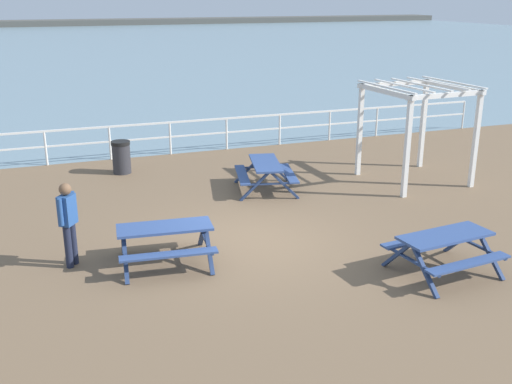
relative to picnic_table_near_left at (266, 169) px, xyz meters
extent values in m
cube|color=brown|center=(-1.55, -3.13, -0.68)|extent=(30.00, 24.00, 0.20)
cube|color=gray|center=(-1.55, 49.62, -0.58)|extent=(142.00, 90.00, 0.01)
cube|color=#4C4C47|center=(-1.55, 92.62, -0.58)|extent=(142.00, 6.00, 1.80)
cube|color=white|center=(-1.55, 4.62, 0.47)|extent=(23.00, 0.06, 0.06)
cube|color=white|center=(-1.55, 4.62, -0.01)|extent=(23.00, 0.05, 0.05)
cylinder|color=white|center=(-5.38, 4.62, -0.06)|extent=(0.07, 0.07, 1.05)
cylinder|color=white|center=(-3.46, 4.62, -0.06)|extent=(0.07, 0.07, 1.05)
cylinder|color=white|center=(-1.55, 4.62, -0.06)|extent=(0.07, 0.07, 1.05)
cylinder|color=white|center=(0.37, 4.62, -0.06)|extent=(0.07, 0.07, 1.05)
cylinder|color=white|center=(2.29, 4.62, -0.06)|extent=(0.07, 0.07, 1.05)
cylinder|color=white|center=(4.20, 4.62, -0.06)|extent=(0.07, 0.07, 1.05)
cylinder|color=white|center=(6.12, 4.62, -0.06)|extent=(0.07, 0.07, 1.05)
cylinder|color=white|center=(8.04, 4.62, -0.06)|extent=(0.07, 0.07, 1.05)
cylinder|color=white|center=(9.95, 4.62, -0.06)|extent=(0.07, 0.07, 1.05)
cube|color=#334C84|center=(0.00, 0.00, 0.17)|extent=(1.10, 1.91, 0.05)
cube|color=#334C84|center=(-0.60, 0.14, -0.13)|extent=(0.67, 1.81, 0.04)
cube|color=#334C84|center=(0.60, -0.14, -0.13)|extent=(0.67, 1.81, 0.04)
cube|color=navy|center=(-0.19, 0.85, -0.21)|extent=(0.79, 0.26, 0.79)
cube|color=navy|center=(0.54, 0.67, -0.21)|extent=(0.79, 0.26, 0.79)
cube|color=navy|center=(0.18, 0.76, -0.16)|extent=(1.47, 0.40, 0.04)
cube|color=navy|center=(-0.54, -0.67, -0.21)|extent=(0.79, 0.26, 0.79)
cube|color=navy|center=(0.19, -0.85, -0.21)|extent=(0.79, 0.26, 0.79)
cube|color=navy|center=(-0.18, -0.76, -0.16)|extent=(1.47, 0.40, 0.04)
cube|color=#334C84|center=(-3.46, -3.61, 0.17)|extent=(1.86, 0.88, 0.05)
cube|color=#334C84|center=(-3.39, -3.00, -0.13)|extent=(1.82, 0.44, 0.04)
cube|color=#334C84|center=(-3.52, -4.23, -0.13)|extent=(1.82, 0.44, 0.04)
cube|color=navy|center=(-2.64, -3.32, -0.21)|extent=(0.16, 0.80, 0.79)
cube|color=navy|center=(-2.72, -4.07, -0.21)|extent=(0.16, 0.80, 0.79)
cube|color=navy|center=(-2.68, -3.69, -0.16)|extent=(0.21, 1.50, 0.04)
cube|color=navy|center=(-4.19, -3.16, -0.21)|extent=(0.16, 0.80, 0.79)
cube|color=navy|center=(-4.27, -3.91, -0.21)|extent=(0.16, 0.80, 0.79)
cube|color=navy|center=(-4.23, -3.53, -0.16)|extent=(0.21, 1.50, 0.04)
cube|color=#334C84|center=(1.32, -5.82, 0.17)|extent=(1.86, 0.89, 0.05)
cube|color=#334C84|center=(1.25, -5.20, -0.13)|extent=(1.82, 0.45, 0.04)
cube|color=#334C84|center=(1.38, -6.43, -0.13)|extent=(1.82, 0.45, 0.04)
cube|color=navy|center=(2.05, -5.36, -0.21)|extent=(0.16, 0.80, 0.79)
cube|color=navy|center=(2.13, -6.11, -0.21)|extent=(0.16, 0.80, 0.79)
cube|color=navy|center=(2.09, -5.73, -0.16)|extent=(0.22, 1.50, 0.04)
cube|color=navy|center=(0.50, -5.52, -0.21)|extent=(0.16, 0.80, 0.79)
cube|color=navy|center=(0.58, -6.27, -0.21)|extent=(0.16, 0.80, 0.79)
cube|color=navy|center=(0.54, -5.90, -0.16)|extent=(0.22, 1.50, 0.04)
cylinder|color=#1E2338|center=(-5.22, -3.16, -0.16)|extent=(0.14, 0.14, 0.85)
cylinder|color=#1E2338|center=(-5.12, -3.01, -0.16)|extent=(0.14, 0.14, 0.85)
cube|color=#264C8C|center=(-5.17, -3.09, 0.56)|extent=(0.37, 0.40, 0.58)
cylinder|color=#264C8C|center=(-5.30, -3.27, 0.58)|extent=(0.09, 0.09, 0.52)
cylinder|color=#264C8C|center=(-5.05, -2.91, 0.58)|extent=(0.09, 0.09, 0.52)
sphere|color=brown|center=(-5.17, -3.09, 0.96)|extent=(0.23, 0.23, 0.23)
cube|color=white|center=(5.23, 0.57, 0.67)|extent=(0.12, 0.12, 2.50)
cube|color=white|center=(5.34, -1.62, 0.67)|extent=(0.12, 0.12, 2.50)
cube|color=white|center=(3.03, 0.46, 0.67)|extent=(0.12, 0.12, 2.50)
cube|color=white|center=(3.14, -1.74, 0.67)|extent=(0.12, 0.12, 2.50)
cube|color=white|center=(5.28, -0.52, 1.98)|extent=(0.25, 2.44, 0.12)
cube|color=white|center=(3.09, -0.64, 1.98)|extent=(0.25, 2.44, 0.12)
cube|color=white|center=(4.13, 0.52, 1.98)|extent=(2.44, 0.25, 0.12)
cube|color=white|center=(4.24, -1.68, 1.98)|extent=(2.44, 0.25, 0.12)
cube|color=white|center=(3.09, -0.64, 2.10)|extent=(0.21, 2.56, 0.04)
cube|color=white|center=(3.64, -0.61, 2.10)|extent=(0.21, 2.56, 0.04)
cube|color=white|center=(4.19, -0.58, 2.10)|extent=(0.21, 2.56, 0.04)
cube|color=white|center=(4.74, -0.55, 2.10)|extent=(0.21, 2.56, 0.04)
cube|color=white|center=(5.28, -0.52, 2.10)|extent=(0.21, 2.56, 0.04)
cylinder|color=#2D2D33|center=(-3.35, 2.96, -0.16)|extent=(0.52, 0.52, 0.85)
cylinder|color=black|center=(-3.35, 2.96, 0.32)|extent=(0.55, 0.55, 0.10)
camera|label=1|loc=(-5.50, -14.28, 4.41)|focal=42.35mm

